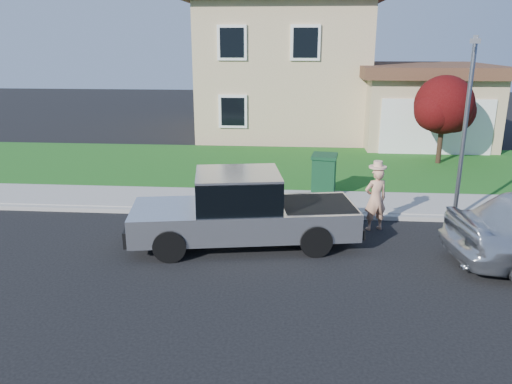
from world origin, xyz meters
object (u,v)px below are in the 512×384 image
(pickup_truck, at_px, (243,211))
(street_lamp, at_px, (466,121))
(ornamental_tree, at_px, (445,108))
(trash_bin, at_px, (324,174))
(woman, at_px, (376,198))

(pickup_truck, distance_m, street_lamp, 6.05)
(ornamental_tree, distance_m, trash_bin, 6.78)
(pickup_truck, bearing_deg, trash_bin, 51.86)
(woman, distance_m, trash_bin, 2.87)
(ornamental_tree, relative_size, trash_bin, 2.75)
(woman, height_order, trash_bin, woman)
(woman, bearing_deg, pickup_truck, 1.86)
(trash_bin, xyz_separation_m, street_lamp, (3.36, -2.02, 1.97))
(ornamental_tree, bearing_deg, woman, -116.09)
(trash_bin, bearing_deg, pickup_truck, -110.61)
(woman, height_order, street_lamp, street_lamp)
(pickup_truck, distance_m, woman, 3.48)
(pickup_truck, height_order, street_lamp, street_lamp)
(ornamental_tree, bearing_deg, pickup_truck, -128.80)
(pickup_truck, height_order, ornamental_tree, ornamental_tree)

